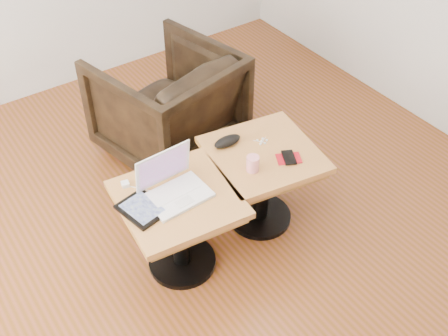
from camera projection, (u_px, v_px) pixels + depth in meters
room_shell at (180, 64)px, 2.44m from camera, size 4.52×4.52×2.71m
side_table_left at (179, 215)px, 3.05m from camera, size 0.66×0.66×0.55m
side_table_right at (262, 170)px, 3.33m from camera, size 0.69×0.69×0.55m
laptop at (173, 186)px, 2.95m from camera, size 0.34×0.27×0.24m
tablet at (142, 209)px, 2.88m from camera, size 0.23×0.27×0.02m
charging_adapter at (125, 184)px, 3.02m from camera, size 0.05×0.05×0.02m
glasses_case at (227, 141)px, 3.27m from camera, size 0.18×0.08×0.05m
striped_cup at (253, 164)px, 3.09m from camera, size 0.08×0.08×0.09m
earbuds_tangle at (262, 141)px, 3.30m from camera, size 0.07×0.06×0.01m
phone_on_sleeve at (289, 158)px, 3.19m from camera, size 0.17×0.15×0.02m
armchair at (168, 105)px, 3.87m from camera, size 1.00×1.01×0.78m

